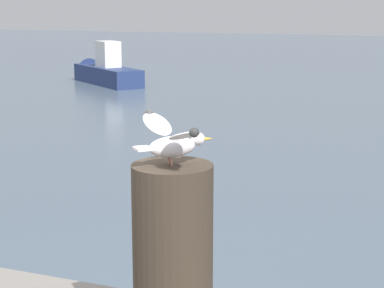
% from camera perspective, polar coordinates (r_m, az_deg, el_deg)
% --- Properties ---
extents(mooring_post, '(0.39, 0.39, 0.94)m').
position_cam_1_polar(mooring_post, '(3.27, -1.65, -9.81)').
color(mooring_post, '#382D23').
rests_on(mooring_post, harbor_quay).
extents(seagull, '(0.49, 0.48, 0.22)m').
position_cam_1_polar(seagull, '(3.10, -1.64, 0.36)').
color(seagull, tan).
rests_on(seagull, mooring_post).
extents(boat_navy, '(4.22, 3.50, 1.67)m').
position_cam_1_polar(boat_navy, '(24.87, -7.63, 6.14)').
color(boat_navy, navy).
rests_on(boat_navy, ground_plane).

